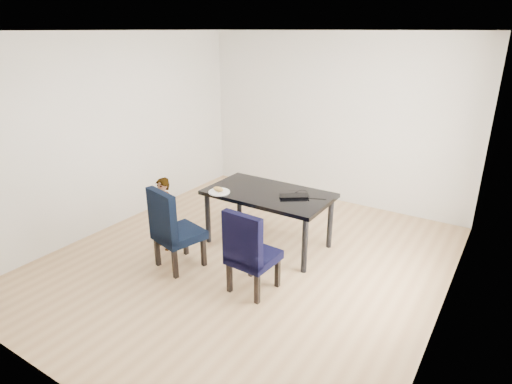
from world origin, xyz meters
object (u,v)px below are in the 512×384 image
Objects in this scene: child at (164,214)px; plate at (219,192)px; laptop at (294,195)px; dining_table at (268,219)px; chair_right at (254,250)px; chair_left at (179,228)px.

child is 3.48× the size of plate.
laptop is at bearing 25.78° from plate.
dining_table is 1.08m from chair_right.
chair_left is (-0.62, -1.04, 0.13)m from dining_table.
plate is (0.09, 0.69, 0.25)m from chair_left.
dining_table is 1.66× the size of child.
dining_table is 1.57× the size of chair_left.
chair_left is 2.77× the size of laptop.
chair_right is 1.01× the size of child.
laptop is (0.86, 0.42, 0.01)m from plate.
chair_left reaches higher than chair_right.
chair_right reaches higher than laptop.
plate is 0.95m from laptop.
plate is (-0.53, -0.35, 0.38)m from dining_table.
plate is at bearing -10.11° from laptop.
chair_left is at bearing -97.00° from plate.
dining_table is at bearing 53.50° from child.
chair_left is 0.54m from child.
chair_left is 1.48m from laptop.
chair_right is 1.09m from laptop.
chair_right reaches higher than dining_table.
chair_left is 0.74m from plate.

